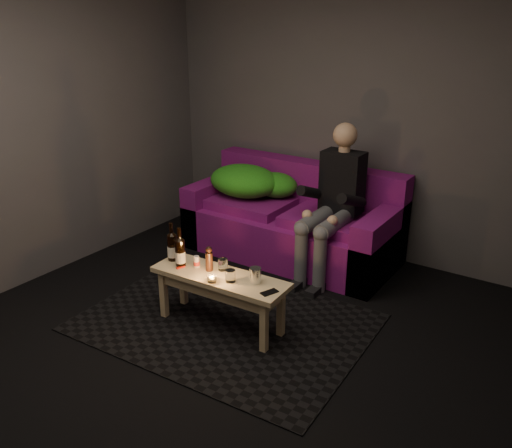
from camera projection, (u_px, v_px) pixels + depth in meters
The scene contains 17 objects.
floor at pixel (206, 357), 3.70m from camera, with size 4.50×4.50×0.00m, color black.
room at pixel (244, 105), 3.47m from camera, with size 4.50×4.50×4.50m.
rug at pixel (225, 322), 4.11m from camera, with size 2.08×1.51×0.01m, color black.
sofa at pixel (293, 223), 5.19m from camera, with size 1.99×0.90×0.86m.
green_blanket at pixel (250, 182), 5.32m from camera, with size 0.88×0.60×0.30m.
person at pixel (333, 200), 4.68m from camera, with size 0.36×0.83×1.33m.
coffee_table at pixel (220, 284), 3.94m from camera, with size 1.05×0.38×0.43m.
beer_bottle_a at pixel (172, 247), 4.11m from camera, with size 0.08×0.08×0.30m.
beer_bottle_b at pixel (180, 252), 4.02m from camera, with size 0.08×0.08×0.30m.
salt_shaker at pixel (197, 262), 4.02m from camera, with size 0.04×0.04×0.09m, color silver.
pepper_mill at pixel (209, 262), 3.96m from camera, with size 0.05×0.05×0.14m, color black.
tumbler_back at pixel (223, 264), 3.98m from camera, with size 0.07×0.07×0.09m, color white.
tealight at pixel (212, 279), 3.81m from camera, with size 0.06×0.06×0.05m.
tumbler_front at pixel (230, 276), 3.80m from camera, with size 0.07×0.07×0.09m, color white.
steel_cup at pixel (255, 275), 3.78m from camera, with size 0.08×0.08×0.11m, color silver.
smartphone at pixel (269, 292), 3.66m from camera, with size 0.06×0.12×0.01m, color black.
red_lighter at pixel (181, 267), 4.02m from camera, with size 0.02×0.07×0.01m, color red.
Camera 1 is at (2.03, -2.39, 2.19)m, focal length 38.00 mm.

